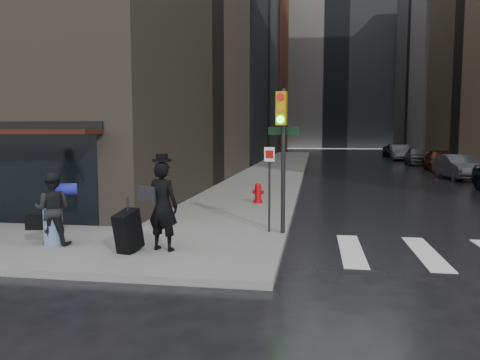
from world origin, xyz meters
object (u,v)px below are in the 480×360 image
object	(u,v)px
man_overcoat	(156,210)
parked_car_3	(441,161)
parked_car_4	(417,156)
parked_car_6	(395,150)
man_jeans	(52,209)
parked_car_2	(458,167)
traffic_light	(281,141)
fire_hydrant	(258,194)
parked_car_5	(400,152)

from	to	relation	value
man_overcoat	parked_car_3	xyz separation A→B (m)	(12.02, 25.27, -0.33)
parked_car_3	parked_car_4	distance (m)	6.32
parked_car_6	parked_car_4	bearing A→B (deg)	-88.74
man_overcoat	man_jeans	distance (m)	2.42
parked_car_3	parked_car_2	bearing A→B (deg)	-91.95
man_jeans	traffic_light	size ratio (longest dim) A/B	0.45
parked_car_6	traffic_light	bearing A→B (deg)	-100.05
man_overcoat	parked_car_2	size ratio (longest dim) A/B	0.49
man_jeans	parked_car_6	bearing A→B (deg)	-121.88
parked_car_3	parked_car_6	bearing A→B (deg)	93.74
man_jeans	fire_hydrant	xyz separation A→B (m)	(3.73, 6.93, -0.49)
parked_car_4	traffic_light	bearing A→B (deg)	-103.45
traffic_light	fire_hydrant	distance (m)	5.44
parked_car_5	parked_car_6	xyz separation A→B (m)	(0.59, 6.32, -0.03)
traffic_light	parked_car_3	xyz separation A→B (m)	(9.55, 23.16, -1.75)
man_overcoat	parked_car_4	xyz separation A→B (m)	(11.72, 31.58, -0.30)
man_jeans	parked_car_2	bearing A→B (deg)	-139.91
parked_car_4	man_jeans	bearing A→B (deg)	-110.22
fire_hydrant	man_overcoat	bearing A→B (deg)	-100.55
parked_car_6	man_overcoat	bearing A→B (deg)	-102.47
parked_car_5	parked_car_3	bearing A→B (deg)	-82.19
man_jeans	parked_car_6	size ratio (longest dim) A/B	0.31
traffic_light	parked_car_4	xyz separation A→B (m)	(9.26, 29.48, -1.71)
fire_hydrant	parked_car_2	xyz separation A→B (m)	(10.06, 11.90, 0.23)
man_overcoat	parked_car_4	world-z (taller)	man_overcoat
man_jeans	fire_hydrant	distance (m)	7.89
traffic_light	parked_car_2	world-z (taller)	traffic_light
fire_hydrant	parked_car_6	world-z (taller)	parked_car_6
parked_car_5	parked_car_6	size ratio (longest dim) A/B	0.88
man_jeans	parked_car_6	xyz separation A→B (m)	(14.48, 44.10, -0.23)
parked_car_2	man_jeans	bearing A→B (deg)	-131.32
traffic_light	parked_car_6	bearing A→B (deg)	89.80
fire_hydrant	parked_car_3	bearing A→B (deg)	59.56
parked_car_2	parked_car_4	xyz separation A→B (m)	(0.35, 12.63, 0.03)
fire_hydrant	parked_car_2	bearing A→B (deg)	49.79
fire_hydrant	parked_car_4	xyz separation A→B (m)	(10.41, 24.53, 0.26)
traffic_light	man_overcoat	bearing A→B (deg)	-126.91
man_overcoat	man_jeans	xyz separation A→B (m)	(-2.42, 0.12, -0.07)
man_jeans	parked_car_3	xyz separation A→B (m)	(14.43, 25.15, -0.27)
man_jeans	traffic_light	distance (m)	5.48
man_overcoat	fire_hydrant	xyz separation A→B (m)	(1.31, 7.05, -0.55)
parked_car_4	fire_hydrant	bearing A→B (deg)	-109.01
man_jeans	parked_car_2	size ratio (longest dim) A/B	0.38
fire_hydrant	man_jeans	bearing A→B (deg)	-118.27
man_jeans	parked_car_5	world-z (taller)	man_jeans
man_overcoat	parked_car_5	xyz separation A→B (m)	(11.47, 37.90, -0.26)
fire_hydrant	parked_car_2	size ratio (longest dim) A/B	0.17
traffic_light	parked_car_2	size ratio (longest dim) A/B	0.83
parked_car_2	man_overcoat	bearing A→B (deg)	-126.08
fire_hydrant	parked_car_3	size ratio (longest dim) A/B	0.15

